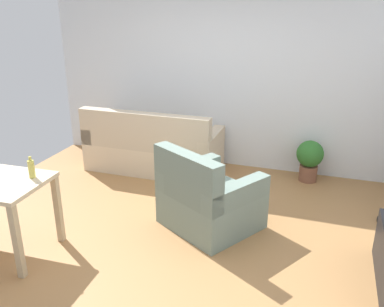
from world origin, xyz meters
TOP-DOWN VIEW (x-y plane):
  - ground_plane at (0.00, 0.00)m, footprint 5.20×4.40m
  - wall_rear at (0.00, 2.20)m, footprint 5.20×0.10m
  - couch at (-0.86, 1.59)m, footprint 1.88×0.84m
  - potted_plant at (1.30, 1.90)m, footprint 0.36×0.36m
  - armchair at (0.34, 0.30)m, footprint 1.20×1.18m
  - bottle_squat at (-1.11, -0.61)m, footprint 0.06×0.06m

SIDE VIEW (x-z plane):
  - ground_plane at x=0.00m, z-range -0.02..0.00m
  - couch at x=-0.86m, z-range -0.15..0.77m
  - armchair at x=0.34m, z-range -0.14..0.78m
  - potted_plant at x=1.30m, z-range 0.05..0.62m
  - bottle_squat at x=-1.11m, z-range 0.74..0.95m
  - wall_rear at x=0.00m, z-range 0.00..2.70m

